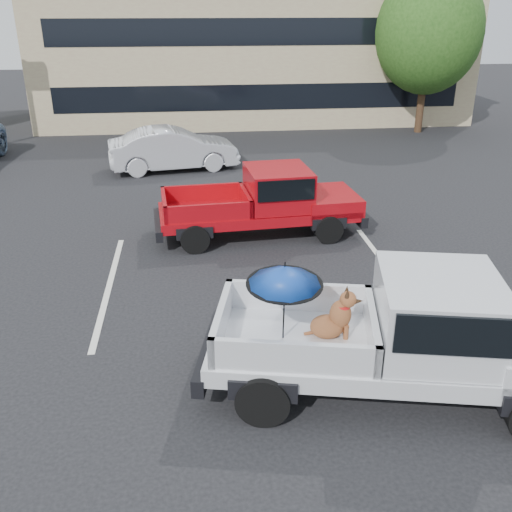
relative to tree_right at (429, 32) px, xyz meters
The scene contains 9 objects.
ground 18.83m from the tree_right, 119.36° to the right, with size 90.00×90.00×0.00m, color black.
stripe_left 18.91m from the tree_right, 130.60° to the right, with size 0.12×5.00×0.01m, color silver.
stripe_right 15.80m from the tree_right, 113.20° to the right, with size 0.12×5.00×0.01m, color silver.
motel_building 8.65m from the tree_right, 144.53° to the left, with size 20.40×8.40×6.30m.
tree_right is the anchor object (origin of this frame).
tree_back 8.55m from the tree_right, 110.56° to the left, with size 4.68×4.68×7.11m.
silver_pickup 19.60m from the tree_right, 111.43° to the right, with size 5.97×3.10×2.06m.
red_pickup 14.52m from the tree_right, 125.76° to the right, with size 5.22×2.19×1.68m.
silver_sedan 12.43m from the tree_right, 154.72° to the right, with size 1.53×4.39×1.45m, color silver.
Camera 1 is at (-1.19, -8.73, 5.36)m, focal length 40.00 mm.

